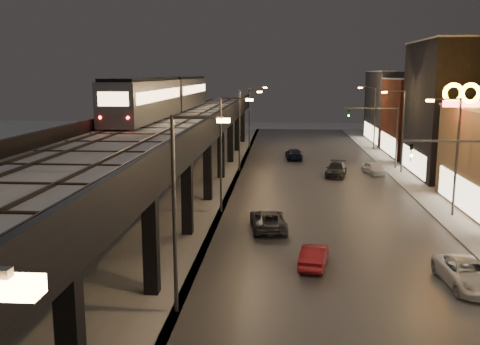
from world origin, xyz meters
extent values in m
cube|color=#46474D|center=(7.50, 35.00, 0.03)|extent=(17.00, 120.00, 0.06)
cube|color=#9FA1A8|center=(17.50, 35.00, 0.07)|extent=(4.00, 120.00, 0.14)
cube|color=#9FA1A8|center=(-6.00, 35.00, 0.03)|extent=(11.00, 120.00, 0.06)
cube|color=black|center=(-6.00, 32.00, 5.80)|extent=(9.00, 100.00, 1.00)
cube|color=black|center=(-2.30, 5.00, 2.65)|extent=(0.70, 0.70, 5.30)
cube|color=black|center=(-9.70, 15.00, 2.65)|extent=(0.70, 0.70, 5.30)
cube|color=black|center=(-2.30, 15.00, 2.65)|extent=(0.70, 0.70, 5.30)
cube|color=black|center=(-6.00, 15.00, 5.15)|extent=(8.00, 0.60, 0.50)
cube|color=black|center=(-9.70, 25.00, 2.65)|extent=(0.70, 0.70, 5.30)
cube|color=black|center=(-2.30, 25.00, 2.65)|extent=(0.70, 0.70, 5.30)
cube|color=black|center=(-6.00, 25.00, 5.15)|extent=(8.00, 0.60, 0.50)
cube|color=black|center=(-9.70, 35.00, 2.65)|extent=(0.70, 0.70, 5.30)
cube|color=black|center=(-2.30, 35.00, 2.65)|extent=(0.70, 0.70, 5.30)
cube|color=black|center=(-6.00, 35.00, 5.15)|extent=(8.00, 0.60, 0.50)
cube|color=black|center=(-9.70, 45.00, 2.65)|extent=(0.70, 0.70, 5.30)
cube|color=black|center=(-2.30, 45.00, 2.65)|extent=(0.70, 0.70, 5.30)
cube|color=black|center=(-6.00, 45.00, 5.15)|extent=(8.00, 0.60, 0.50)
cube|color=black|center=(-9.70, 55.00, 2.65)|extent=(0.70, 0.70, 5.30)
cube|color=black|center=(-2.30, 55.00, 2.65)|extent=(0.70, 0.70, 5.30)
cube|color=black|center=(-6.00, 55.00, 5.15)|extent=(8.00, 0.60, 0.50)
cube|color=black|center=(-9.70, 65.00, 2.65)|extent=(0.70, 0.70, 5.30)
cube|color=black|center=(-2.30, 65.00, 2.65)|extent=(0.70, 0.70, 5.30)
cube|color=black|center=(-6.00, 65.00, 5.15)|extent=(8.00, 0.60, 0.50)
cube|color=black|center=(-9.70, 75.00, 2.65)|extent=(0.70, 0.70, 5.30)
cube|color=black|center=(-2.30, 75.00, 2.65)|extent=(0.70, 0.70, 5.30)
cube|color=black|center=(-6.00, 75.00, 5.15)|extent=(8.00, 0.60, 0.50)
cube|color=#B2B7C1|center=(-6.00, 32.00, 6.38)|extent=(8.40, 100.00, 0.16)
cube|color=#332D28|center=(-9.22, 32.00, 6.54)|extent=(0.08, 98.00, 0.16)
cube|color=#332D28|center=(-7.78, 32.00, 6.54)|extent=(0.08, 98.00, 0.16)
cube|color=#332D28|center=(-4.72, 32.00, 6.54)|extent=(0.08, 98.00, 0.16)
cube|color=#332D28|center=(-3.28, 32.00, 6.54)|extent=(0.08, 98.00, 0.16)
cube|color=black|center=(-6.00, 18.00, 6.49)|extent=(7.80, 0.24, 0.06)
cube|color=black|center=(-6.00, 34.00, 6.49)|extent=(7.80, 0.24, 0.06)
cube|color=black|center=(-6.00, 50.00, 6.49)|extent=(7.80, 0.24, 0.06)
cube|color=black|center=(-6.00, 66.00, 6.49)|extent=(7.80, 0.24, 0.06)
cube|color=black|center=(-1.65, 32.00, 6.85)|extent=(0.30, 100.00, 1.10)
cube|color=black|center=(-10.35, 32.00, 6.85)|extent=(0.30, 100.00, 1.10)
cube|color=beige|center=(17.95, 32.00, 1.60)|extent=(0.10, 12.00, 2.40)
cube|color=black|center=(24.00, 48.00, 7.00)|extent=(12.00, 13.00, 14.00)
cube|color=beige|center=(17.95, 48.00, 1.60)|extent=(0.10, 10.40, 2.40)
cube|color=#5A281A|center=(24.00, 62.00, 5.00)|extent=(12.00, 12.00, 10.00)
cube|color=beige|center=(17.95, 62.00, 1.60)|extent=(0.10, 9.60, 2.40)
cube|color=#B2B7C1|center=(24.00, 62.00, 10.08)|extent=(12.20, 12.20, 0.16)
cube|color=#2B2B31|center=(24.00, 76.00, 5.50)|extent=(12.00, 16.00, 11.00)
cube|color=beige|center=(17.95, 76.00, 1.60)|extent=(0.10, 12.80, 2.40)
cube|color=#B2B7C1|center=(24.00, 76.00, 11.08)|extent=(12.20, 16.20, 0.16)
cube|color=#F39D4E|center=(1.50, -5.00, 8.78)|extent=(0.55, 0.28, 0.18)
cylinder|color=#38383A|center=(-0.70, 13.00, 4.50)|extent=(0.18, 0.18, 9.00)
cube|color=#38383A|center=(0.40, 13.00, 8.90)|extent=(2.20, 0.12, 0.12)
cube|color=#F39D4E|center=(1.50, 13.00, 8.78)|extent=(0.55, 0.28, 0.18)
cylinder|color=#38383A|center=(-0.70, 31.00, 4.50)|extent=(0.18, 0.18, 9.00)
cube|color=#38383A|center=(0.40, 31.00, 8.90)|extent=(2.20, 0.12, 0.12)
cube|color=#F39D4E|center=(1.50, 31.00, 8.78)|extent=(0.55, 0.28, 0.18)
cylinder|color=#38383A|center=(17.00, 31.00, 4.50)|extent=(0.18, 0.18, 9.00)
cube|color=#38383A|center=(15.90, 31.00, 8.90)|extent=(2.20, 0.12, 0.12)
cube|color=#F39D4E|center=(14.80, 31.00, 8.78)|extent=(0.55, 0.28, 0.18)
cylinder|color=#38383A|center=(-0.70, 49.00, 4.50)|extent=(0.18, 0.18, 9.00)
cube|color=#38383A|center=(0.40, 49.00, 8.90)|extent=(2.20, 0.12, 0.12)
cube|color=#F39D4E|center=(1.50, 49.00, 8.78)|extent=(0.55, 0.28, 0.18)
cylinder|color=#38383A|center=(17.00, 49.00, 4.50)|extent=(0.18, 0.18, 9.00)
cube|color=#38383A|center=(15.90, 49.00, 8.90)|extent=(2.20, 0.12, 0.12)
cube|color=#F39D4E|center=(14.80, 49.00, 8.78)|extent=(0.55, 0.28, 0.18)
cylinder|color=#38383A|center=(-0.70, 67.00, 4.50)|extent=(0.18, 0.18, 9.00)
cube|color=#38383A|center=(0.40, 67.00, 8.90)|extent=(2.20, 0.12, 0.12)
cube|color=#F39D4E|center=(1.50, 67.00, 8.78)|extent=(0.55, 0.28, 0.18)
cylinder|color=#38383A|center=(17.00, 67.00, 4.50)|extent=(0.18, 0.18, 9.00)
cube|color=#38383A|center=(15.90, 67.00, 8.90)|extent=(2.20, 0.12, 0.12)
cube|color=#F39D4E|center=(14.80, 67.00, 8.78)|extent=(0.55, 0.28, 0.18)
cube|color=#38383A|center=(14.00, 22.00, 6.90)|extent=(6.00, 0.12, 0.12)
imported|color=black|center=(11.50, 22.00, 6.40)|extent=(0.20, 0.16, 1.00)
sphere|color=#0CFF26|center=(11.50, 21.85, 6.15)|extent=(0.18, 0.18, 0.18)
cylinder|color=#38383A|center=(17.00, 52.00, 3.50)|extent=(0.20, 0.20, 7.00)
cube|color=#38383A|center=(14.00, 52.00, 6.90)|extent=(6.00, 0.12, 0.12)
imported|color=black|center=(11.50, 52.00, 6.40)|extent=(0.20, 0.16, 1.00)
sphere|color=#0CFF26|center=(11.50, 51.85, 6.15)|extent=(0.18, 0.18, 0.18)
cube|color=gray|center=(-8.50, 38.62, 8.36)|extent=(3.06, 18.46, 3.48)
cube|color=black|center=(-8.50, 38.62, 10.23)|extent=(2.74, 17.93, 0.26)
cube|color=#EAB97B|center=(-10.04, 38.62, 8.84)|extent=(0.05, 16.88, 0.95)
cube|color=#EAB97B|center=(-6.96, 38.62, 8.84)|extent=(0.05, 16.88, 0.95)
cube|color=gray|center=(-8.50, 57.75, 8.36)|extent=(3.06, 18.46, 3.48)
cube|color=black|center=(-8.50, 57.75, 10.23)|extent=(2.74, 17.93, 0.26)
cube|color=#EAB97B|center=(-10.04, 57.75, 8.84)|extent=(0.05, 16.88, 0.95)
cube|color=#EAB97B|center=(-6.96, 57.75, 8.84)|extent=(0.05, 16.88, 0.95)
cube|color=#EAB97B|center=(-8.50, 29.38, 8.89)|extent=(2.32, 0.05, 1.05)
sphere|color=#FF0C0C|center=(-9.55, 29.36, 7.52)|extent=(0.21, 0.21, 0.21)
sphere|color=#FF0C0C|center=(-7.45, 29.36, 7.52)|extent=(0.21, 0.21, 0.21)
imported|color=maroon|center=(5.89, 19.32, 0.63)|extent=(1.98, 3.98, 1.25)
imported|color=#404246|center=(3.11, 26.34, 0.70)|extent=(2.89, 5.27, 1.40)
imported|color=black|center=(5.53, 57.42, 0.68)|extent=(2.24, 4.83, 1.37)
imported|color=silver|center=(13.47, 16.99, 0.68)|extent=(2.61, 5.07, 1.37)
imported|color=#252428|center=(9.74, 46.61, 0.71)|extent=(2.84, 5.17, 1.42)
imported|color=silver|center=(13.84, 47.85, 0.66)|extent=(2.47, 4.16, 1.33)
cylinder|color=#38383A|center=(18.00, 33.98, 4.05)|extent=(0.24, 0.24, 8.10)
cube|color=#FF0C0C|center=(18.00, 33.98, 8.40)|extent=(2.84, 0.25, 0.51)
torus|color=yellow|center=(17.34, 33.98, 9.22)|extent=(1.66, 0.47, 1.64)
torus|color=yellow|center=(18.66, 33.98, 9.22)|extent=(1.66, 0.47, 1.64)
camera|label=1|loc=(3.98, -9.50, 10.73)|focal=40.00mm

